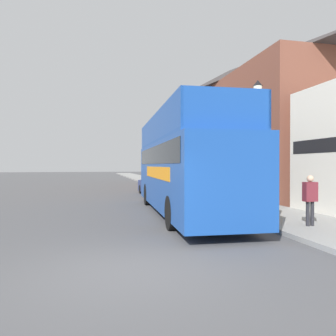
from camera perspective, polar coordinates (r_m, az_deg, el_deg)
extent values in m
plane|color=#4C4C4F|center=(27.40, -11.64, -3.77)|extent=(144.00, 144.00, 0.00)
cube|color=gray|center=(25.38, 3.12, -3.94)|extent=(3.31, 108.00, 0.14)
cube|color=brown|center=(29.38, 10.50, 4.33)|extent=(6.00, 25.91, 8.00)
pyramid|color=#383333|center=(30.17, 10.51, 14.18)|extent=(6.00, 25.91, 2.35)
cube|color=#19479E|center=(13.61, 2.80, -1.26)|extent=(3.02, 11.04, 2.65)
cube|color=orange|center=(13.07, 3.35, -0.75)|extent=(2.81, 6.13, 0.45)
cube|color=black|center=(13.61, 2.81, 2.22)|extent=(3.01, 10.17, 0.70)
cube|color=#19479E|center=(13.63, 2.81, 4.53)|extent=(2.98, 10.17, 0.10)
cube|color=#19479E|center=(13.46, -2.30, 7.04)|extent=(0.54, 10.05, 1.05)
cube|color=#19479E|center=(14.01, 7.71, 6.78)|extent=(0.54, 10.05, 1.05)
cube|color=#19479E|center=(8.94, 10.17, 10.35)|extent=(2.51, 0.19, 1.05)
cube|color=#19479E|center=(17.85, -0.30, 5.43)|extent=(2.58, 1.65, 1.05)
cylinder|color=black|center=(16.82, -3.59, -4.61)|extent=(0.33, 1.09, 1.08)
cylinder|color=black|center=(17.23, 3.92, -4.49)|extent=(0.33, 1.09, 1.08)
cylinder|color=black|center=(10.37, 0.65, -7.83)|extent=(0.33, 1.09, 1.08)
cylinder|color=black|center=(11.02, 12.37, -7.34)|extent=(0.33, 1.09, 1.08)
cube|color=navy|center=(22.53, -2.16, -3.26)|extent=(1.91, 4.19, 0.79)
cube|color=black|center=(22.38, -2.09, -1.65)|extent=(1.63, 2.03, 0.49)
cylinder|color=black|center=(23.64, -4.77, -3.71)|extent=(0.22, 0.61, 0.61)
cylinder|color=black|center=(23.98, -0.91, -3.65)|extent=(0.22, 0.61, 0.61)
cylinder|color=black|center=(21.13, -3.57, -4.21)|extent=(0.22, 0.61, 0.61)
cylinder|color=black|center=(21.51, 0.72, -4.13)|extent=(0.22, 0.61, 0.61)
cylinder|color=#232328|center=(11.20, 23.16, -7.33)|extent=(0.12, 0.12, 0.77)
cylinder|color=#232328|center=(11.30, 23.82, -7.27)|extent=(0.12, 0.12, 0.77)
cube|color=maroon|center=(11.18, 23.50, -3.81)|extent=(0.42, 0.23, 0.61)
sphere|color=tan|center=(11.16, 23.51, -1.72)|extent=(0.21, 0.21, 0.21)
cylinder|color=#232328|center=(14.09, 16.61, -5.61)|extent=(0.12, 0.12, 0.82)
cylinder|color=#232328|center=(14.17, 17.21, -5.57)|extent=(0.12, 0.12, 0.82)
cube|color=#4C3D33|center=(14.07, 16.92, -2.63)|extent=(0.44, 0.24, 0.65)
sphere|color=tan|center=(14.05, 16.92, -0.86)|extent=(0.22, 0.22, 0.22)
cylinder|color=black|center=(12.74, 15.33, 1.88)|extent=(0.13, 0.13, 4.42)
cylinder|color=silver|center=(13.03, 15.35, 12.66)|extent=(0.32, 0.32, 0.45)
cone|color=black|center=(13.11, 15.36, 14.09)|extent=(0.35, 0.35, 0.22)
cylinder|color=black|center=(19.43, 4.80, 1.21)|extent=(0.13, 0.13, 4.28)
cylinder|color=silver|center=(19.60, 4.80, 8.14)|extent=(0.32, 0.32, 0.45)
cone|color=black|center=(19.65, 4.80, 9.11)|extent=(0.35, 0.35, 0.22)
cylinder|color=black|center=(14.09, 16.36, -5.49)|extent=(0.44, 0.44, 0.87)
cylinder|color=#B28E1E|center=(14.05, 16.37, -3.88)|extent=(0.48, 0.48, 0.06)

